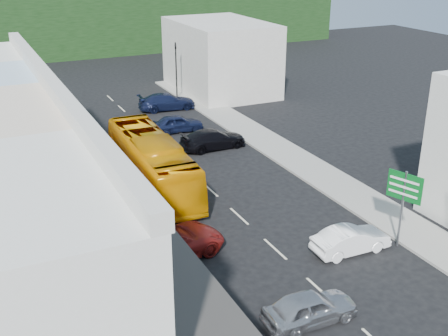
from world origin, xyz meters
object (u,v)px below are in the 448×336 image
(car_silver, at_px, (310,307))
(car_white, at_px, (351,239))
(car_red, at_px, (170,244))
(traffic_signal, at_px, (176,71))
(direction_sign, at_px, (402,209))
(bus, at_px, (152,164))
(pedestrian_left, at_px, (126,260))

(car_silver, distance_m, car_white, 6.22)
(car_red, xyz_separation_m, traffic_signal, (10.80, 27.22, 2.05))
(direction_sign, xyz_separation_m, traffic_signal, (0.00, 31.17, 0.71))
(car_silver, distance_m, direction_sign, 8.27)
(car_silver, height_order, direction_sign, direction_sign)
(bus, relative_size, car_red, 2.52)
(car_white, relative_size, pedestrian_left, 2.59)
(direction_sign, bearing_deg, car_silver, -176.10)
(car_silver, bearing_deg, pedestrian_left, 43.57)
(car_white, xyz_separation_m, pedestrian_left, (-10.71, 2.43, 0.30))
(car_silver, distance_m, pedestrian_left, 8.50)
(car_white, distance_m, pedestrian_left, 10.98)
(car_silver, distance_m, traffic_signal, 35.30)
(car_silver, height_order, car_red, same)
(bus, bearing_deg, car_silver, -82.82)
(bus, xyz_separation_m, traffic_signal, (8.86, 18.82, 1.20))
(car_white, distance_m, traffic_signal, 30.81)
(car_silver, height_order, pedestrian_left, pedestrian_left)
(bus, xyz_separation_m, pedestrian_left, (-4.40, -9.39, -0.55))
(car_white, height_order, car_red, same)
(car_silver, relative_size, pedestrian_left, 2.59)
(bus, bearing_deg, direction_sign, -52.19)
(car_white, height_order, traffic_signal, traffic_signal)
(car_silver, relative_size, direction_sign, 1.08)
(car_silver, xyz_separation_m, direction_sign, (7.49, 3.26, 1.34))
(bus, relative_size, traffic_signal, 2.11)
(bus, bearing_deg, traffic_signal, 66.94)
(car_white, bearing_deg, car_red, 68.62)
(car_silver, height_order, traffic_signal, traffic_signal)
(direction_sign, height_order, traffic_signal, traffic_signal)
(bus, distance_m, traffic_signal, 20.84)
(car_red, relative_size, pedestrian_left, 2.71)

